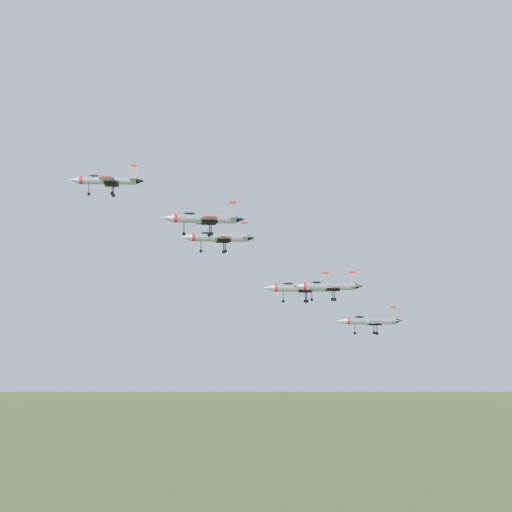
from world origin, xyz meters
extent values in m
cylinder|color=#999FA5|center=(-15.61, 9.65, 153.17)|extent=(10.22, 3.03, 1.46)
cone|color=#999FA5|center=(-21.60, 10.61, 153.17)|extent=(2.23, 1.76, 1.46)
cone|color=black|center=(-9.84, 8.73, 153.17)|extent=(1.75, 1.47, 1.24)
ellipsoid|color=black|center=(-18.05, 10.04, 153.72)|extent=(2.61, 1.43, 0.93)
cube|color=#999FA5|center=(-15.88, 6.51, 152.89)|extent=(3.33, 5.29, 0.16)
cube|color=#999FA5|center=(-14.89, 12.72, 152.89)|extent=(3.33, 5.29, 0.16)
cube|color=#999FA5|center=(-11.06, 8.93, 154.68)|extent=(1.69, 0.40, 2.36)
cube|color=red|center=(-11.06, 8.93, 155.92)|extent=(1.25, 0.35, 0.39)
cylinder|color=#999FA5|center=(3.80, 3.63, 142.72)|extent=(10.07, 2.25, 1.44)
cone|color=#999FA5|center=(-2.17, 4.12, 142.72)|extent=(2.11, 1.60, 1.44)
cone|color=black|center=(9.55, 3.16, 142.72)|extent=(1.65, 1.35, 1.23)
ellipsoid|color=black|center=(1.37, 3.83, 143.27)|extent=(2.52, 1.23, 0.92)
cube|color=#999FA5|center=(3.77, 0.51, 142.45)|extent=(2.94, 5.07, 0.16)
cube|color=#999FA5|center=(4.28, 6.71, 142.45)|extent=(2.94, 5.07, 0.16)
cube|color=#999FA5|center=(8.34, 3.26, 144.22)|extent=(1.67, 0.27, 2.33)
cube|color=red|center=(8.34, 3.26, 145.44)|extent=(1.23, 0.25, 0.39)
cylinder|color=#999FA5|center=(-3.44, -20.98, 143.25)|extent=(8.98, 1.90, 1.29)
cone|color=#999FA5|center=(-8.77, -20.61, 143.25)|extent=(1.87, 1.41, 1.29)
cone|color=black|center=(1.70, -21.33, 143.25)|extent=(1.46, 1.19, 1.09)
ellipsoid|color=black|center=(-5.61, -20.82, 143.74)|extent=(2.24, 1.07, 0.82)
cube|color=#999FA5|center=(-3.43, -23.75, 143.01)|extent=(2.57, 4.50, 0.14)
cube|color=#999FA5|center=(-3.05, -18.22, 143.01)|extent=(2.57, 4.50, 0.14)
cube|color=#999FA5|center=(0.61, -21.26, 144.59)|extent=(1.49, 0.22, 2.08)
cube|color=red|center=(0.61, -21.26, 145.68)|extent=(1.10, 0.21, 0.35)
cylinder|color=#999FA5|center=(18.71, 2.40, 133.78)|extent=(9.91, 3.57, 1.42)
cone|color=#999FA5|center=(12.96, 3.71, 133.78)|extent=(2.23, 1.82, 1.42)
cone|color=black|center=(24.25, 1.14, 133.78)|extent=(1.76, 1.52, 1.21)
ellipsoid|color=black|center=(16.37, 2.94, 134.32)|extent=(2.57, 1.53, 0.90)
cube|color=#999FA5|center=(18.24, -0.63, 133.51)|extent=(3.52, 5.25, 0.15)
cube|color=#999FA5|center=(19.61, 5.34, 133.51)|extent=(3.52, 5.25, 0.15)
cube|color=#999FA5|center=(23.08, 1.41, 135.26)|extent=(1.63, 0.49, 2.30)
cube|color=red|center=(23.08, 1.41, 136.46)|extent=(1.21, 0.42, 0.38)
cylinder|color=#999FA5|center=(17.92, -14.08, 133.77)|extent=(8.43, 2.64, 1.21)
cone|color=#999FA5|center=(12.99, -13.20, 133.77)|extent=(1.85, 1.48, 1.21)
cone|color=black|center=(22.67, -14.92, 133.77)|extent=(1.46, 1.24, 1.02)
ellipsoid|color=black|center=(15.91, -13.72, 134.23)|extent=(2.16, 1.21, 0.76)
cube|color=#999FA5|center=(17.65, -16.66, 133.54)|extent=(2.81, 4.39, 0.13)
cube|color=#999FA5|center=(18.55, -11.55, 133.54)|extent=(2.81, 4.39, 0.13)
cube|color=#999FA5|center=(21.66, -14.74, 135.02)|extent=(1.39, 0.35, 1.95)
cube|color=red|center=(21.66, -14.74, 136.04)|extent=(1.03, 0.31, 0.32)
cylinder|color=#999FA5|center=(30.91, -0.88, 127.80)|extent=(9.03, 2.91, 1.29)
cone|color=#999FA5|center=(25.64, 0.11, 127.80)|extent=(2.00, 1.60, 1.29)
cone|color=black|center=(35.99, -1.83, 127.80)|extent=(1.57, 1.33, 1.10)
ellipsoid|color=black|center=(28.76, -0.48, 128.29)|extent=(2.32, 1.32, 0.82)
cube|color=#999FA5|center=(30.59, -3.65, 127.55)|extent=(3.05, 4.72, 0.14)
cube|color=#999FA5|center=(31.62, 1.82, 127.55)|extent=(3.05, 4.72, 0.14)
cube|color=#999FA5|center=(34.91, -1.63, 129.14)|extent=(1.49, 0.39, 2.09)
cube|color=red|center=(34.91, -1.63, 130.23)|extent=(1.10, 0.34, 0.35)
camera|label=1|loc=(-21.89, -120.76, 131.95)|focal=50.00mm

